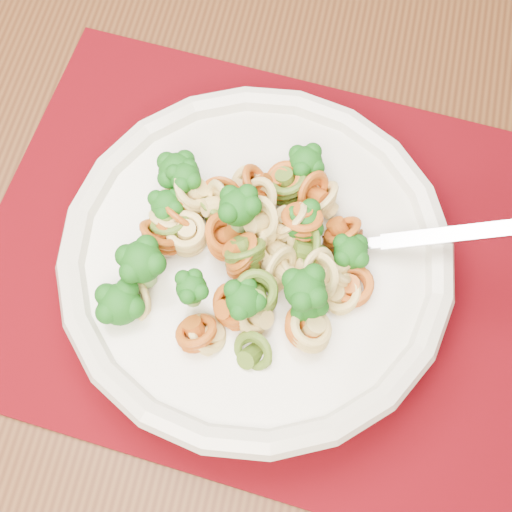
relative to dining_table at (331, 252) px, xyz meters
The scene contains 5 objects.
dining_table is the anchor object (origin of this frame).
placemat 0.14m from the dining_table, 106.75° to the right, with size 0.42×0.32×0.00m, color #4D030B.
pasta_bowl 0.18m from the dining_table, 103.18° to the right, with size 0.27×0.27×0.05m.
pasta_broccoli_heap 0.19m from the dining_table, 103.18° to the right, with size 0.23×0.23×0.06m, color #D5BC69, non-canonical shape.
fork 0.17m from the dining_table, 65.68° to the right, with size 0.19×0.02×0.01m, color silver, non-canonical shape.
Camera 1 is at (0.06, 0.21, 1.24)m, focal length 50.00 mm.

